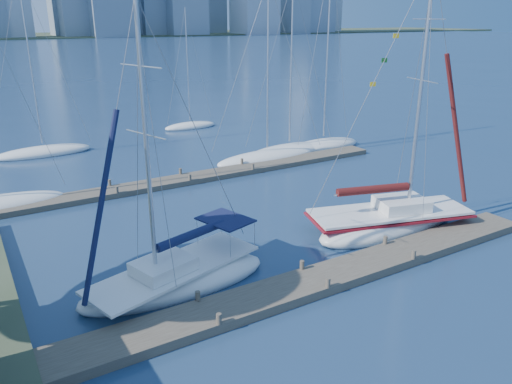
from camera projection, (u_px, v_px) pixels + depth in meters
ground at (314, 286)px, 21.29m from camera, size 700.00×700.00×0.00m
near_dock at (314, 282)px, 21.23m from camera, size 26.00×2.00×0.40m
far_dock at (198, 177)px, 35.14m from camera, size 30.00×1.80×0.36m
sailboat_navy at (175, 268)px, 20.85m from camera, size 8.68×4.91×12.14m
sailboat_maroon at (390, 211)px, 26.66m from camera, size 9.68×5.45×14.13m
bg_boat_3 at (267, 157)px, 39.81m from camera, size 9.27×4.86×13.81m
bg_boat_4 at (289, 151)px, 41.66m from camera, size 8.13×3.61×14.11m
bg_boat_5 at (323, 145)px, 43.40m from camera, size 7.77×4.57×16.33m
bg_boat_6 at (44, 152)px, 41.39m from camera, size 7.94×3.90×14.71m
bg_boat_7 at (190, 126)px, 51.48m from camera, size 5.81×3.04×12.02m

